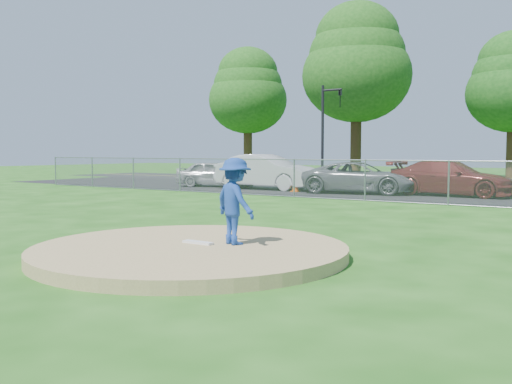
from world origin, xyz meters
TOP-DOWN VIEW (x-y plane):
  - ground at (0.00, 10.00)m, footprint 120.00×120.00m
  - pitchers_mound at (0.00, 0.00)m, footprint 5.40×5.40m
  - pitching_rubber at (0.00, 0.20)m, footprint 0.60×0.15m
  - chain_link_fence at (0.00, 12.00)m, footprint 40.00×0.06m
  - parking_lot at (0.00, 16.50)m, footprint 50.00×8.00m
  - street at (0.00, 24.00)m, footprint 60.00×7.00m
  - tree_far_left at (-22.00, 33.00)m, footprint 6.72×6.72m
  - tree_left at (-11.00, 31.00)m, footprint 7.84×7.84m
  - traffic_signal_left at (-8.76, 22.00)m, footprint 1.28×0.20m
  - pitcher at (0.58, 0.51)m, footprint 1.10×0.86m
  - traffic_cone at (-6.53, 14.73)m, footprint 0.33×0.33m
  - parked_car_silver at (-11.91, 15.64)m, footprint 4.19×2.85m
  - parked_car_white at (-8.54, 15.41)m, footprint 5.12×1.92m
  - parked_car_gray at (-3.72, 15.44)m, footprint 5.23×3.17m
  - parked_car_darkred at (-0.09, 16.23)m, footprint 5.00×2.11m

SIDE VIEW (x-z plane):
  - ground at x=0.00m, z-range 0.00..0.00m
  - street at x=0.00m, z-range 0.00..0.01m
  - parking_lot at x=0.00m, z-range 0.00..0.01m
  - pitchers_mound at x=0.00m, z-range 0.00..0.20m
  - pitching_rubber at x=0.00m, z-range 0.20..0.24m
  - traffic_cone at x=-6.53m, z-range 0.01..0.64m
  - parked_car_silver at x=-11.91m, z-range 0.01..1.33m
  - parked_car_gray at x=-3.72m, z-range 0.01..1.37m
  - parked_car_darkred at x=-0.09m, z-range 0.01..1.45m
  - chain_link_fence at x=0.00m, z-range 0.00..1.50m
  - parked_car_white at x=-8.54m, z-range 0.01..1.68m
  - pitcher at x=0.58m, z-range 0.20..1.70m
  - traffic_signal_left at x=-8.76m, z-range 0.56..6.16m
  - tree_far_left at x=-22.00m, z-range 1.69..12.43m
  - tree_left at x=-11.00m, z-range 1.98..14.51m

